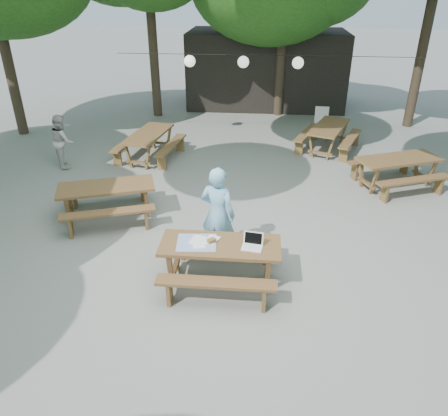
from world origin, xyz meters
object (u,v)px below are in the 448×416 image
at_px(woman, 218,214).
at_px(plastic_chair, 321,127).
at_px(main_picnic_table, 220,262).
at_px(second_person, 62,141).
at_px(picnic_table_nw, 108,201).

relative_size(woman, plastic_chair, 1.99).
height_order(main_picnic_table, second_person, second_person).
distance_m(woman, plastic_chair, 7.76).
height_order(main_picnic_table, picnic_table_nw, same).
distance_m(woman, second_person, 6.10).
distance_m(picnic_table_nw, plastic_chair, 7.91).
bearing_deg(main_picnic_table, woman, 98.70).
height_order(main_picnic_table, woman, woman).
xyz_separation_m(woman, second_person, (-4.63, 3.97, -0.17)).
bearing_deg(main_picnic_table, second_person, 135.09).
height_order(woman, second_person, woman).
distance_m(second_person, plastic_chair, 7.99).
height_order(woman, plastic_chair, woman).
bearing_deg(plastic_chair, main_picnic_table, -104.14).
bearing_deg(picnic_table_nw, main_picnic_table, -56.17).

